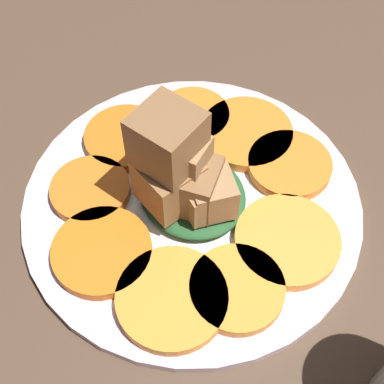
% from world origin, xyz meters
% --- Properties ---
extents(table_slab, '(1.20, 1.20, 0.02)m').
position_xyz_m(table_slab, '(0.00, 0.00, 0.01)').
color(table_slab, '#4C3828').
rests_on(table_slab, ground).
extents(plate, '(0.30, 0.30, 0.01)m').
position_xyz_m(plate, '(0.00, 0.00, 0.03)').
color(plate, silver).
rests_on(plate, table_slab).
extents(carrot_slice_0, '(0.07, 0.07, 0.01)m').
position_xyz_m(carrot_slice_0, '(0.06, 0.07, 0.04)').
color(carrot_slice_0, orange).
rests_on(carrot_slice_0, plate).
extents(carrot_slice_1, '(0.08, 0.08, 0.01)m').
position_xyz_m(carrot_slice_1, '(0.01, 0.09, 0.04)').
color(carrot_slice_1, orange).
rests_on(carrot_slice_1, plate).
extents(carrot_slice_2, '(0.09, 0.09, 0.01)m').
position_xyz_m(carrot_slice_2, '(-0.06, 0.08, 0.04)').
color(carrot_slice_2, orange).
rests_on(carrot_slice_2, plate).
extents(carrot_slice_3, '(0.08, 0.08, 0.01)m').
position_xyz_m(carrot_slice_3, '(-0.09, 0.03, 0.04)').
color(carrot_slice_3, orange).
rests_on(carrot_slice_3, plate).
extents(carrot_slice_4, '(0.09, 0.09, 0.01)m').
position_xyz_m(carrot_slice_4, '(-0.09, -0.03, 0.04)').
color(carrot_slice_4, orange).
rests_on(carrot_slice_4, plate).
extents(carrot_slice_5, '(0.08, 0.08, 0.01)m').
position_xyz_m(carrot_slice_5, '(-0.03, -0.09, 0.04)').
color(carrot_slice_5, orange).
rests_on(carrot_slice_5, plate).
extents(carrot_slice_6, '(0.09, 0.09, 0.01)m').
position_xyz_m(carrot_slice_6, '(0.02, -0.09, 0.04)').
color(carrot_slice_6, orange).
rests_on(carrot_slice_6, plate).
extents(carrot_slice_7, '(0.07, 0.07, 0.01)m').
position_xyz_m(carrot_slice_7, '(0.07, -0.06, 0.04)').
color(carrot_slice_7, orange).
rests_on(carrot_slice_7, plate).
extents(carrot_slice_8, '(0.08, 0.08, 0.01)m').
position_xyz_m(carrot_slice_8, '(0.09, 0.01, 0.04)').
color(carrot_slice_8, orange).
rests_on(carrot_slice_8, plate).
extents(center_pile, '(0.10, 0.09, 0.11)m').
position_xyz_m(center_pile, '(-0.00, 0.01, 0.07)').
color(center_pile, '#235128').
rests_on(center_pile, plate).
extents(fork, '(0.19, 0.03, 0.00)m').
position_xyz_m(fork, '(-0.02, -0.07, 0.03)').
color(fork, '#B2B2B7').
rests_on(fork, plate).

